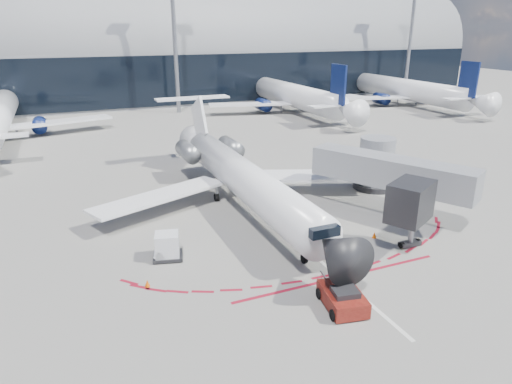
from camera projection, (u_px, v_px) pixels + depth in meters
name	position (u px, v px, depth m)	size (l,w,h in m)	color
ground	(263.00, 211.00, 37.52)	(260.00, 260.00, 0.00)	slate
apron_centerline	(253.00, 203.00, 39.25)	(0.25, 40.00, 0.01)	silver
apron_stop_bar	(340.00, 278.00, 27.58)	(14.00, 0.25, 0.01)	maroon
terminal_building	(131.00, 58.00, 90.79)	(150.00, 24.15, 24.00)	gray
jet_bridge	(386.00, 172.00, 37.50)	(10.03, 15.20, 4.90)	#909398
light_mast_centre	(175.00, 38.00, 76.60)	(0.70, 0.70, 25.00)	gray
light_mast_east	(411.00, 36.00, 95.05)	(0.70, 0.70, 25.00)	gray
regional_jet	(240.00, 175.00, 38.17)	(25.17, 31.04, 7.77)	white
pushback_tug	(343.00, 298.00, 24.52)	(2.52, 4.92, 1.25)	#5A0F0C
ramp_worker	(326.00, 240.00, 30.58)	(0.61, 0.40, 1.67)	#B2F519
uld_container	(167.00, 246.00, 29.58)	(2.22, 2.01, 1.77)	black
safety_cone_left	(147.00, 283.00, 26.56)	(0.32, 0.32, 0.44)	#E75404
safety_cone_right	(374.00, 235.00, 32.72)	(0.32, 0.32, 0.44)	#E75404
bg_airliner_2	(291.00, 78.00, 80.38)	(35.43, 37.51, 11.46)	white
bg_airliner_3	(406.00, 75.00, 87.56)	(34.99, 37.05, 11.32)	white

